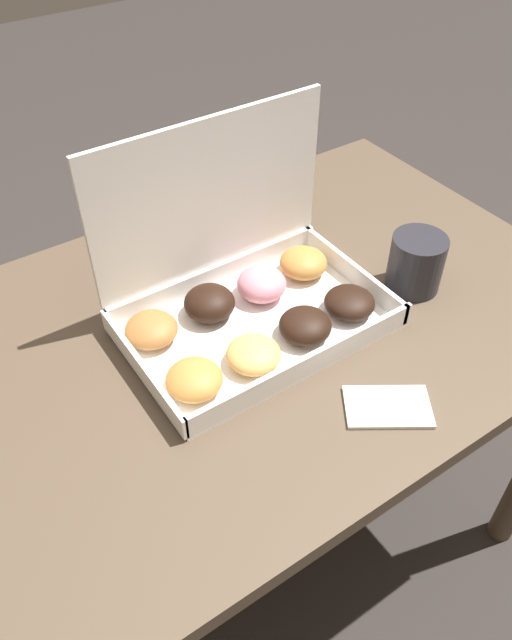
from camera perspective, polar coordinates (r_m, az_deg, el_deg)
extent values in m
plane|color=#2D2826|center=(1.59, -0.34, -19.50)|extent=(8.00, 8.00, 0.00)
cube|color=#4C3D2D|center=(1.01, -0.51, -0.57)|extent=(1.12, 0.73, 0.03)
cylinder|color=#4C3D2D|center=(1.68, 8.18, 3.41)|extent=(0.06, 0.06, 0.70)
cube|color=white|center=(0.98, 0.00, -0.67)|extent=(0.40, 0.26, 0.01)
cube|color=white|center=(0.90, 4.46, -4.24)|extent=(0.40, 0.01, 0.04)
cube|color=white|center=(1.05, -3.82, 4.11)|extent=(0.40, 0.01, 0.04)
cube|color=white|center=(0.90, -10.41, -4.50)|extent=(0.01, 0.26, 0.04)
cube|color=white|center=(1.06, 8.84, 4.30)|extent=(0.01, 0.26, 0.04)
cube|color=white|center=(0.97, -4.47, 11.08)|extent=(0.40, 0.01, 0.25)
ellipsoid|color=#B77A38|center=(0.88, -5.67, -5.43)|extent=(0.08, 0.08, 0.04)
ellipsoid|color=tan|center=(0.91, -0.23, -3.16)|extent=(0.08, 0.08, 0.04)
ellipsoid|color=black|center=(0.95, 4.51, -0.51)|extent=(0.08, 0.08, 0.04)
ellipsoid|color=black|center=(1.00, 8.54, 1.59)|extent=(0.08, 0.08, 0.04)
ellipsoid|color=#9E6633|center=(0.96, -9.55, -0.85)|extent=(0.08, 0.08, 0.04)
ellipsoid|color=black|center=(0.99, -4.28, 1.57)|extent=(0.08, 0.08, 0.05)
ellipsoid|color=pink|center=(1.02, 0.52, 3.30)|extent=(0.08, 0.08, 0.05)
ellipsoid|color=#B77A38|center=(1.07, 4.35, 5.23)|extent=(0.08, 0.08, 0.04)
cylinder|color=#232328|center=(1.06, 14.41, 5.06)|extent=(0.09, 0.09, 0.10)
cylinder|color=black|center=(1.04, 14.83, 7.00)|extent=(0.07, 0.07, 0.01)
cube|color=white|center=(0.89, 11.95, -7.77)|extent=(0.14, 0.13, 0.01)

